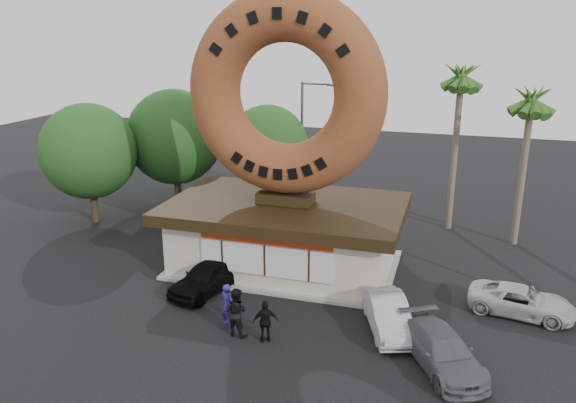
% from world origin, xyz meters
% --- Properties ---
extents(ground, '(90.00, 90.00, 0.00)m').
position_xyz_m(ground, '(0.00, 0.00, 0.00)').
color(ground, black).
rests_on(ground, ground).
extents(donut_shop, '(11.20, 7.20, 3.80)m').
position_xyz_m(donut_shop, '(0.00, 5.98, 1.77)').
color(donut_shop, beige).
rests_on(donut_shop, ground).
extents(giant_donut, '(9.20, 2.35, 9.20)m').
position_xyz_m(giant_donut, '(0.00, 6.00, 8.40)').
color(giant_donut, brown).
rests_on(giant_donut, donut_shop).
extents(tree_west, '(6.00, 6.00, 7.65)m').
position_xyz_m(tree_west, '(-9.50, 13.00, 4.64)').
color(tree_west, '#473321').
rests_on(tree_west, ground).
extents(tree_mid, '(5.20, 5.20, 6.63)m').
position_xyz_m(tree_mid, '(-4.00, 15.00, 4.02)').
color(tree_mid, '#473321').
rests_on(tree_mid, ground).
extents(tree_far, '(5.60, 5.60, 7.14)m').
position_xyz_m(tree_far, '(-13.00, 9.00, 4.33)').
color(tree_far, '#473321').
rests_on(tree_far, ground).
extents(palm_near, '(2.60, 2.60, 9.75)m').
position_xyz_m(palm_near, '(7.50, 14.00, 8.41)').
color(palm_near, '#726651').
rests_on(palm_near, ground).
extents(palm_far, '(2.60, 2.60, 8.75)m').
position_xyz_m(palm_far, '(11.00, 12.50, 7.48)').
color(palm_far, '#726651').
rests_on(palm_far, ground).
extents(street_lamp, '(2.11, 0.20, 8.00)m').
position_xyz_m(street_lamp, '(-1.86, 16.00, 4.48)').
color(street_lamp, '#59595E').
rests_on(street_lamp, ground).
extents(person_left, '(0.76, 0.64, 1.79)m').
position_xyz_m(person_left, '(-0.47, -0.17, 0.90)').
color(person_left, navy).
rests_on(person_left, ground).
extents(person_center, '(1.05, 0.89, 1.93)m').
position_xyz_m(person_center, '(0.11, -0.71, 0.97)').
color(person_center, black).
rests_on(person_center, ground).
extents(person_right, '(1.05, 0.75, 1.65)m').
position_xyz_m(person_right, '(1.33, -0.83, 0.83)').
color(person_right, black).
rests_on(person_right, ground).
extents(car_black, '(2.69, 4.36, 1.38)m').
position_xyz_m(car_black, '(-2.51, 2.38, 0.69)').
color(car_black, black).
rests_on(car_black, ground).
extents(car_silver, '(2.67, 4.23, 1.32)m').
position_xyz_m(car_silver, '(5.60, 1.34, 0.66)').
color(car_silver, '#B0B1B6').
rests_on(car_silver, ground).
extents(car_grey, '(3.64, 4.65, 1.26)m').
position_xyz_m(car_grey, '(7.71, -0.60, 0.63)').
color(car_grey, slate).
rests_on(car_grey, ground).
extents(car_white, '(4.45, 2.60, 1.16)m').
position_xyz_m(car_white, '(10.67, 4.21, 0.58)').
color(car_white, '#BEBEBE').
rests_on(car_white, ground).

